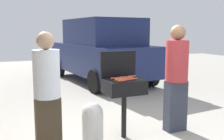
{
  "coord_description": "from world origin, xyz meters",
  "views": [
    {
      "loc": [
        -1.82,
        -3.34,
        1.67
      ],
      "look_at": [
        -0.02,
        0.79,
        1.0
      ],
      "focal_mm": 43.16,
      "sensor_mm": 36.0,
      "label": 1
    }
  ],
  "objects_px": {
    "hot_dog_3": "(119,80)",
    "hot_dog_9": "(128,78)",
    "person_left": "(47,90)",
    "hot_dog_8": "(123,77)",
    "hot_dog_7": "(115,78)",
    "hot_dog_6": "(122,79)",
    "hot_dog_0": "(121,81)",
    "propane_tank": "(93,122)",
    "hot_dog_2": "(119,79)",
    "person_right": "(176,74)",
    "bbq_grill": "(124,89)",
    "hot_dog_5": "(131,76)",
    "hot_dog_10": "(129,78)",
    "hot_dog_4": "(126,80)",
    "parked_minivan": "(101,50)",
    "hot_dog_1": "(133,79)"
  },
  "relations": [
    {
      "from": "hot_dog_4",
      "to": "hot_dog_6",
      "type": "bearing_deg",
      "value": 109.84
    },
    {
      "from": "hot_dog_3",
      "to": "hot_dog_9",
      "type": "distance_m",
      "value": 0.23
    },
    {
      "from": "hot_dog_2",
      "to": "hot_dog_6",
      "type": "bearing_deg",
      "value": -49.65
    },
    {
      "from": "hot_dog_2",
      "to": "hot_dog_3",
      "type": "distance_m",
      "value": 0.1
    },
    {
      "from": "bbq_grill",
      "to": "person_left",
      "type": "height_order",
      "value": "person_left"
    },
    {
      "from": "hot_dog_5",
      "to": "person_right",
      "type": "bearing_deg",
      "value": -16.27
    },
    {
      "from": "hot_dog_7",
      "to": "hot_dog_5",
      "type": "bearing_deg",
      "value": 8.74
    },
    {
      "from": "hot_dog_8",
      "to": "hot_dog_9",
      "type": "xyz_separation_m",
      "value": [
        0.03,
        -0.09,
        0.0
      ]
    },
    {
      "from": "hot_dog_3",
      "to": "hot_dog_10",
      "type": "distance_m",
      "value": 0.23
    },
    {
      "from": "hot_dog_8",
      "to": "hot_dog_6",
      "type": "bearing_deg",
      "value": -121.39
    },
    {
      "from": "hot_dog_4",
      "to": "person_right",
      "type": "height_order",
      "value": "person_right"
    },
    {
      "from": "bbq_grill",
      "to": "person_right",
      "type": "bearing_deg",
      "value": -5.02
    },
    {
      "from": "hot_dog_2",
      "to": "person_left",
      "type": "height_order",
      "value": "person_left"
    },
    {
      "from": "hot_dog_2",
      "to": "hot_dog_8",
      "type": "distance_m",
      "value": 0.16
    },
    {
      "from": "bbq_grill",
      "to": "hot_dog_5",
      "type": "height_order",
      "value": "hot_dog_5"
    },
    {
      "from": "hot_dog_6",
      "to": "hot_dog_10",
      "type": "relative_size",
      "value": 1.0
    },
    {
      "from": "hot_dog_9",
      "to": "hot_dog_10",
      "type": "xyz_separation_m",
      "value": [
        0.01,
        -0.04,
        0.0
      ]
    },
    {
      "from": "hot_dog_1",
      "to": "hot_dog_3",
      "type": "distance_m",
      "value": 0.24
    },
    {
      "from": "hot_dog_6",
      "to": "hot_dog_0",
      "type": "bearing_deg",
      "value": -120.0
    },
    {
      "from": "hot_dog_4",
      "to": "hot_dog_3",
      "type": "bearing_deg",
      "value": 165.41
    },
    {
      "from": "person_left",
      "to": "hot_dog_8",
      "type": "bearing_deg",
      "value": 26.81
    },
    {
      "from": "hot_dog_7",
      "to": "hot_dog_8",
      "type": "xyz_separation_m",
      "value": [
        0.16,
        0.03,
        0.0
      ]
    },
    {
      "from": "hot_dog_7",
      "to": "parked_minivan",
      "type": "relative_size",
      "value": 0.03
    },
    {
      "from": "parked_minivan",
      "to": "hot_dog_2",
      "type": "bearing_deg",
      "value": 66.56
    },
    {
      "from": "parked_minivan",
      "to": "hot_dog_3",
      "type": "bearing_deg",
      "value": 66.36
    },
    {
      "from": "hot_dog_3",
      "to": "person_right",
      "type": "bearing_deg",
      "value": 0.2
    },
    {
      "from": "hot_dog_5",
      "to": "hot_dog_9",
      "type": "xyz_separation_m",
      "value": [
        -0.12,
        -0.1,
        0.0
      ]
    },
    {
      "from": "hot_dog_7",
      "to": "person_right",
      "type": "height_order",
      "value": "person_right"
    },
    {
      "from": "bbq_grill",
      "to": "hot_dog_3",
      "type": "distance_m",
      "value": 0.22
    },
    {
      "from": "hot_dog_8",
      "to": "hot_dog_9",
      "type": "distance_m",
      "value": 0.09
    },
    {
      "from": "hot_dog_0",
      "to": "hot_dog_7",
      "type": "relative_size",
      "value": 1.0
    },
    {
      "from": "hot_dog_2",
      "to": "hot_dog_5",
      "type": "distance_m",
      "value": 0.3
    },
    {
      "from": "hot_dog_2",
      "to": "hot_dog_9",
      "type": "height_order",
      "value": "same"
    },
    {
      "from": "hot_dog_5",
      "to": "propane_tank",
      "type": "bearing_deg",
      "value": -169.4
    },
    {
      "from": "hot_dog_0",
      "to": "person_right",
      "type": "height_order",
      "value": "person_right"
    },
    {
      "from": "hot_dog_8",
      "to": "parked_minivan",
      "type": "bearing_deg",
      "value": 73.25
    },
    {
      "from": "hot_dog_2",
      "to": "hot_dog_7",
      "type": "distance_m",
      "value": 0.08
    },
    {
      "from": "hot_dog_5",
      "to": "hot_dog_10",
      "type": "distance_m",
      "value": 0.18
    },
    {
      "from": "hot_dog_6",
      "to": "propane_tank",
      "type": "height_order",
      "value": "hot_dog_6"
    },
    {
      "from": "hot_dog_0",
      "to": "hot_dog_3",
      "type": "distance_m",
      "value": 0.07
    },
    {
      "from": "hot_dog_7",
      "to": "hot_dog_9",
      "type": "height_order",
      "value": "same"
    },
    {
      "from": "parked_minivan",
      "to": "hot_dog_1",
      "type": "bearing_deg",
      "value": 69.17
    },
    {
      "from": "bbq_grill",
      "to": "parked_minivan",
      "type": "height_order",
      "value": "parked_minivan"
    },
    {
      "from": "hot_dog_4",
      "to": "parked_minivan",
      "type": "height_order",
      "value": "parked_minivan"
    },
    {
      "from": "hot_dog_0",
      "to": "hot_dog_9",
      "type": "bearing_deg",
      "value": 43.19
    },
    {
      "from": "hot_dog_0",
      "to": "hot_dog_6",
      "type": "distance_m",
      "value": 0.14
    },
    {
      "from": "hot_dog_8",
      "to": "hot_dog_9",
      "type": "bearing_deg",
      "value": -70.09
    },
    {
      "from": "hot_dog_6",
      "to": "person_right",
      "type": "distance_m",
      "value": 0.96
    },
    {
      "from": "hot_dog_1",
      "to": "hot_dog_7",
      "type": "xyz_separation_m",
      "value": [
        -0.23,
        0.17,
        0.0
      ]
    },
    {
      "from": "hot_dog_10",
      "to": "hot_dog_9",
      "type": "bearing_deg",
      "value": 108.49
    }
  ]
}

